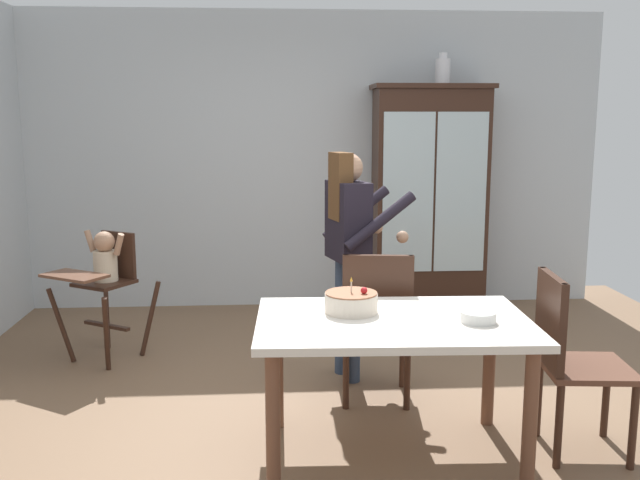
# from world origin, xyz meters

# --- Properties ---
(ground_plane) EXTENTS (6.24, 6.24, 0.00)m
(ground_plane) POSITION_xyz_m (0.00, 0.00, 0.00)
(ground_plane) COLOR brown
(wall_back) EXTENTS (5.32, 0.06, 2.70)m
(wall_back) POSITION_xyz_m (0.00, 2.63, 1.35)
(wall_back) COLOR silver
(wall_back) RESTS_ON ground_plane
(china_cabinet) EXTENTS (1.05, 0.48, 2.04)m
(china_cabinet) POSITION_xyz_m (1.04, 2.37, 1.03)
(china_cabinet) COLOR #382116
(china_cabinet) RESTS_ON ground_plane
(ceramic_vase) EXTENTS (0.13, 0.13, 0.27)m
(ceramic_vase) POSITION_xyz_m (1.13, 2.37, 2.16)
(ceramic_vase) COLOR white
(ceramic_vase) RESTS_ON china_cabinet
(high_chair_with_toddler) EXTENTS (0.79, 0.84, 0.95)m
(high_chair_with_toddler) POSITION_xyz_m (-1.60, 1.16, 0.65)
(high_chair_with_toddler) COLOR #382116
(high_chair_with_toddler) RESTS_ON ground_plane
(adult_person) EXTENTS (0.60, 0.59, 1.53)m
(adult_person) POSITION_xyz_m (0.13, 0.68, 0.97)
(adult_person) COLOR #33425B
(adult_person) RESTS_ON ground_plane
(dining_table) EXTENTS (1.42, 0.94, 0.74)m
(dining_table) POSITION_xyz_m (0.23, -0.46, 0.64)
(dining_table) COLOR silver
(dining_table) RESTS_ON ground_plane
(birthday_cake) EXTENTS (0.28, 0.28, 0.19)m
(birthday_cake) POSITION_xyz_m (0.03, -0.32, 0.79)
(birthday_cake) COLOR beige
(birthday_cake) RESTS_ON dining_table
(serving_bowl) EXTENTS (0.18, 0.18, 0.05)m
(serving_bowl) POSITION_xyz_m (0.65, -0.54, 0.77)
(serving_bowl) COLOR silver
(serving_bowl) RESTS_ON dining_table
(dining_chair_far_side) EXTENTS (0.48, 0.48, 0.96)m
(dining_chair_far_side) POSITION_xyz_m (0.25, 0.21, 0.56)
(dining_chair_far_side) COLOR #382116
(dining_chair_far_side) RESTS_ON ground_plane
(dining_chair_right_end) EXTENTS (0.48, 0.48, 0.96)m
(dining_chair_right_end) POSITION_xyz_m (1.15, -0.48, 0.56)
(dining_chair_right_end) COLOR #382116
(dining_chair_right_end) RESTS_ON ground_plane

